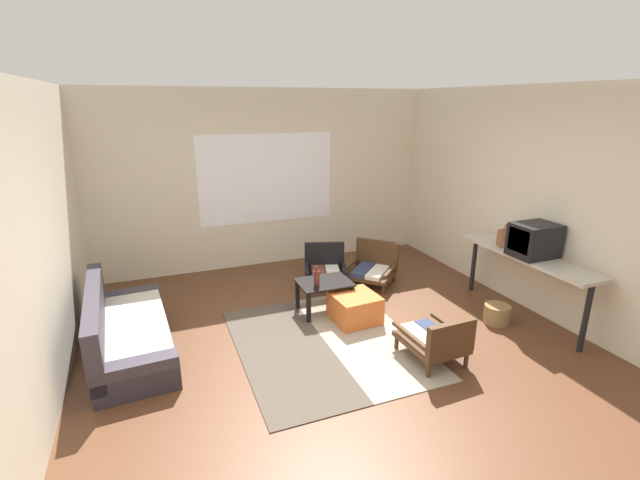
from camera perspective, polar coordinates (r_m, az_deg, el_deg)
The scene contains 16 objects.
ground_plane at distance 4.67m, azimuth 3.55°, elevation -14.91°, with size 7.80×7.80×0.00m, color #56331E.
far_wall_with_window at distance 6.93m, azimuth -7.00°, elevation 7.79°, with size 5.60×0.13×2.70m.
side_wall_right at distance 5.94m, azimuth 26.55°, elevation 4.45°, with size 0.12×6.60×2.70m, color beige.
side_wall_left at distance 4.14m, azimuth -33.82°, elevation -1.69°, with size 0.12×6.60×2.70m, color beige.
area_rug at distance 4.90m, azimuth 0.78°, elevation -13.12°, with size 1.86×2.21×0.01m.
couch at distance 5.08m, azimuth -23.93°, elevation -10.85°, with size 0.85×1.87×0.71m.
coffee_table at distance 5.43m, azimuth 0.56°, elevation -6.16°, with size 0.64×0.49×0.40m.
armchair_by_window at distance 6.28m, azimuth 0.67°, elevation -3.55°, with size 0.71×0.69×0.57m.
armchair_striped_foreground at distance 4.62m, azimuth 14.76°, elevation -12.31°, with size 0.55×0.66×0.53m.
armchair_corner at distance 6.39m, azimuth 6.83°, elevation -3.36°, with size 0.86×0.86×0.58m.
ottoman_orange at distance 5.29m, azimuth 4.51°, elevation -8.77°, with size 0.51×0.51×0.34m, color #D1662D.
console_shelf at distance 5.70m, azimuth 25.05°, elevation -2.39°, with size 0.42×1.82×0.81m.
crt_television at distance 5.57m, azimuth 25.97°, elevation -0.01°, with size 0.49×0.38×0.38m.
clay_vase at distance 5.86m, azimuth 23.03°, elevation 0.26°, with size 0.23×0.23×0.26m.
glass_bottle at distance 5.25m, azimuth -0.43°, elevation -4.91°, with size 0.07×0.07×0.25m.
wicker_basket at distance 5.66m, azimuth 21.89°, elevation -8.85°, with size 0.30×0.30×0.22m, color olive.
Camera 1 is at (-1.70, -3.56, 2.50)m, focal length 24.75 mm.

